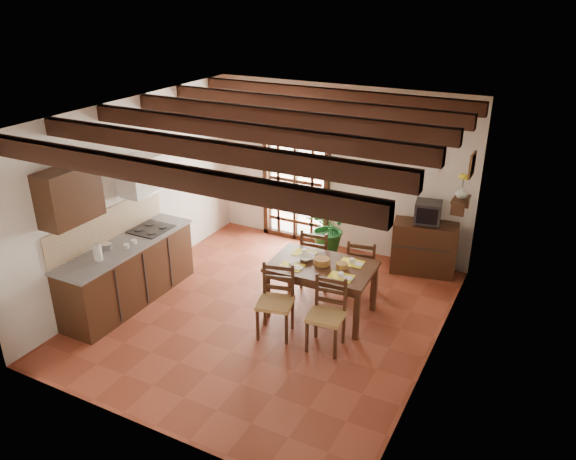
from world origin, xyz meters
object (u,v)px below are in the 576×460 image
Objects in this scene: chair_near_right at (326,327)px; pendant_lamp at (328,170)px; dining_table at (322,271)px; crt_tv at (428,212)px; potted_plant at (330,230)px; chair_far_left at (317,268)px; kitchen_counter at (128,272)px; sideboard at (424,248)px; chair_far_right at (361,277)px; chair_near_left at (276,314)px.

pendant_lamp is at bearing 110.36° from chair_near_right.
dining_table is 2.12m from crt_tv.
dining_table is at bearing 113.46° from chair_near_right.
dining_table is 1.71× the size of pendant_lamp.
chair_near_right is 2.43m from potted_plant.
pendant_lamp is at bearing 117.72° from chair_far_left.
kitchen_counter is 2.28× the size of sideboard.
chair_far_right is at bearing -128.30° from crt_tv.
crt_tv is at bearing -143.44° from chair_far_left.
potted_plant reaches higher than crt_tv.
potted_plant is (-0.54, 1.54, -0.09)m from dining_table.
chair_near_left is at bearing 87.67° from chair_far_left.
potted_plant is (-0.92, 2.24, 0.28)m from chair_near_right.
potted_plant is (-0.86, 0.80, 0.28)m from chair_far_right.
chair_far_right is at bearing 63.82° from dining_table.
chair_far_right is at bearing 63.22° from pendant_lamp.
chair_far_right is 1.30m from sideboard.
chair_far_left is 2.16× the size of crt_tv.
potted_plant is (2.06, 2.49, 0.10)m from kitchen_counter.
kitchen_counter reaches higher than chair_near_right.
chair_near_left is 2.98m from crt_tv.
crt_tv reaches higher than dining_table.
kitchen_counter is at bearing -151.01° from crt_tv.
chair_near_left is 1.01× the size of chair_far_left.
chair_near_left is 0.45× the size of potted_plant.
chair_near_right is at bearing 113.85° from chair_far_left.
chair_near_left is 1.43m from chair_far_left.
crt_tv is (0.00, -0.01, 0.61)m from sideboard.
crt_tv is at bearing -129.43° from chair_far_right.
crt_tv is 2.26m from pendant_lamp.
pendant_lamp is (-0.32, -0.63, 1.79)m from chair_far_right.
chair_near_right is 0.98× the size of chair_far_left.
sideboard is (0.56, 2.57, 0.13)m from chair_near_right.
chair_near_right is at bearing 4.87° from kitchen_counter.
dining_table is 0.88m from chair_near_right.
chair_near_left is 0.70m from chair_near_right.
sideboard is at bearing 12.80° from potted_plant.
chair_far_left is 1.04× the size of chair_far_right.
chair_near_left is (-0.32, -0.73, -0.36)m from dining_table.
kitchen_counter is 2.35× the size of chair_far_left.
chair_far_right is 1.92m from pendant_lamp.
chair_far_left is at bearing -8.04° from chair_far_right.
crt_tv is at bearing -101.31° from sideboard.
dining_table is at bearing -127.97° from sideboard.
kitchen_counter is at bearing -152.67° from sideboard.
chair_far_right is at bearing 87.33° from chair_near_right.
crt_tv is at bearing 60.63° from dining_table.
chair_near_right is at bearing -113.52° from sideboard.
kitchen_counter is 2.77m from dining_table.
potted_plant reaches higher than chair_far_right.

